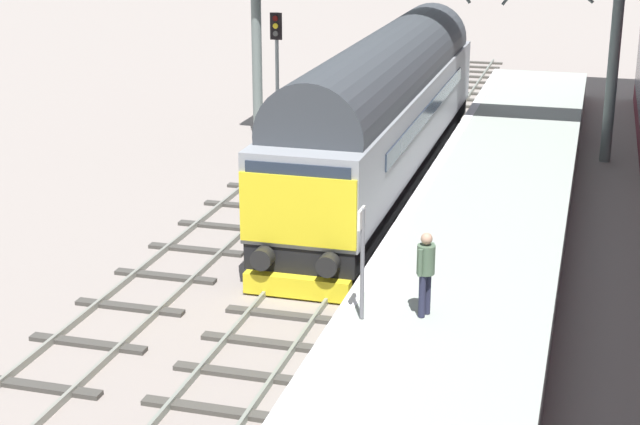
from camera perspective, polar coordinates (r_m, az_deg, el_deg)
The scene contains 8 objects.
ground_plane at distance 25.06m, azimuth 0.76°, elevation -2.23°, with size 140.00×140.00×0.00m, color gray.
track_main at distance 25.04m, azimuth 0.76°, elevation -2.11°, with size 2.50×60.00×0.15m.
track_adjacent_west at distance 26.04m, azimuth -6.32°, elevation -1.42°, with size 2.50×60.00×0.15m.
station_platform at distance 24.27m, azimuth 9.00°, elevation -1.89°, with size 4.00×44.00×1.01m.
diesel_locomotive at distance 29.92m, azimuth 3.72°, elevation 6.04°, with size 2.74×18.34×4.68m.
signal_post_far at distance 37.79m, azimuth -2.49°, elevation 9.04°, with size 0.44×0.22×4.31m.
platform_number_sign at distance 18.28m, azimuth 2.42°, elevation -2.00°, with size 0.10×0.44×2.16m.
waiting_passenger at distance 18.66m, azimuth 6.06°, elevation -3.08°, with size 0.44×0.48×1.64m.
Camera 1 is at (6.02, -22.72, 8.69)m, focal length 55.99 mm.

